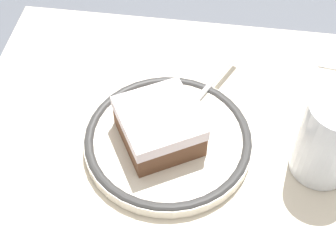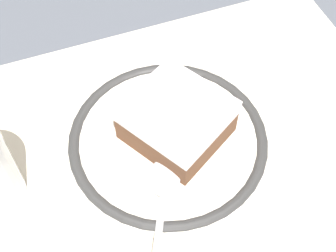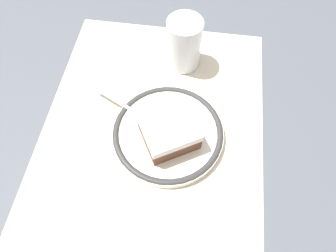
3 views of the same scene
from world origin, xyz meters
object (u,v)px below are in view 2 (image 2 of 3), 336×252
at_px(plate, 168,141).
at_px(napkin, 335,168).
at_px(cake_slice, 177,120).
at_px(spoon, 163,196).

xyz_separation_m(plate, napkin, (0.13, -0.08, -0.01)).
xyz_separation_m(cake_slice, spoon, (-0.03, -0.06, -0.02)).
xyz_separation_m(spoon, napkin, (0.16, -0.02, -0.02)).
height_order(cake_slice, spoon, cake_slice).
relative_size(cake_slice, spoon, 0.86).
bearing_deg(spoon, napkin, -7.41).
distance_m(spoon, napkin, 0.16).
bearing_deg(cake_slice, napkin, -32.11).
bearing_deg(spoon, cake_slice, 59.11).
bearing_deg(napkin, plate, 150.55).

